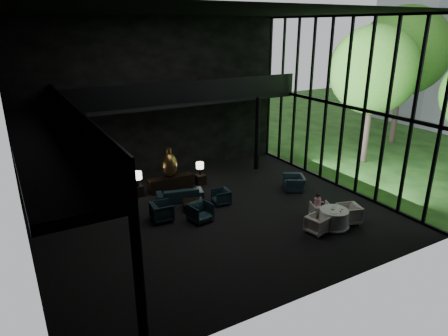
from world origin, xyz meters
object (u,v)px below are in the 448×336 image
lounge_armchair_west (162,210)px  dining_table (333,220)px  table_lamp_left (137,176)px  lounge_armchair_south (200,210)px  table_lamp_right (200,166)px  window_armchair (294,181)px  sofa (180,192)px  dining_chair_east (349,212)px  lounge_armchair_east (221,197)px  dining_chair_north (320,210)px  side_table_left (138,191)px  dining_chair_west (317,224)px  child (318,201)px  side_table_right (201,179)px  bronze_urn (169,164)px  coffee_table (193,205)px  console (171,183)px

lounge_armchair_west → dining_table: lounge_armchair_west is taller
table_lamp_left → lounge_armchair_south: bearing=-69.0°
table_lamp_right → window_armchair: (3.62, -2.94, -0.49)m
sofa → lounge_armchair_west: size_ratio=2.18×
lounge_armchair_west → dining_chair_east: size_ratio=1.05×
lounge_armchair_east → lounge_armchair_south: lounge_armchair_south is taller
dining_chair_north → window_armchair: bearing=-87.2°
side_table_left → lounge_armchair_east: lounge_armchair_east is taller
dining_chair_north → dining_chair_east: 1.12m
dining_chair_west → child: bearing=-53.1°
dining_chair_east → child: child is taller
side_table_left → side_table_right: (3.20, -0.14, -0.00)m
lounge_armchair_west → window_armchair: (6.75, -0.11, -0.01)m
lounge_armchair_east → bronze_urn: bearing=-145.3°
sofa → dining_chair_west: 6.36m
bronze_urn → lounge_armchair_east: (1.36, -2.63, -0.95)m
window_armchair → dining_chair_north: bearing=8.6°
window_armchair → side_table_left: bearing=-86.4°
bronze_urn → coffee_table: 2.74m
sofa → dining_chair_west: (3.36, -5.40, -0.04)m
console → lounge_armchair_west: 3.19m
table_lamp_left → dining_chair_east: bearing=-45.8°
dining_chair_north → dining_chair_west: (-0.92, -0.84, 0.01)m
console → lounge_armchair_east: bearing=-62.2°
table_lamp_left → lounge_armchair_west: size_ratio=0.73×
lounge_armchair_south → dining_chair_east: lounge_armchair_south is taller
table_lamp_right → dining_chair_west: 6.96m
side_table_right → lounge_armchair_west: size_ratio=0.52×
bronze_urn → side_table_left: 1.91m
bronze_urn → lounge_armchair_south: 3.76m
dining_chair_west → dining_table: bearing=-100.5°
table_lamp_right → dining_chair_east: 7.52m
side_table_left → sofa: bearing=-43.2°
table_lamp_left → coffee_table: (1.63, -2.49, -0.83)m
window_armchair → child: 2.96m
side_table_right → coffee_table: side_table_right is taller
window_armchair → dining_table: size_ratio=0.86×
bronze_urn → lounge_armchair_west: (-1.53, -2.85, -0.82)m
console → side_table_left: size_ratio=4.27×
table_lamp_right → lounge_armchair_south: 4.09m
side_table_right → table_lamp_right: 0.71m
lounge_armchair_south → dining_chair_east: 5.99m
side_table_left → table_lamp_left: bearing=-90.0°
lounge_armchair_west → dining_table: size_ratio=0.76×
side_table_left → table_lamp_left: table_lamp_left is taller
side_table_right → coffee_table: (-1.57, -2.44, -0.07)m
side_table_right → sofa: (-1.68, -1.29, 0.16)m
dining_chair_west → side_table_left: bearing=23.7°
console → side_table_right: (1.60, -0.01, -0.10)m
side_table_right → sofa: bearing=-142.4°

